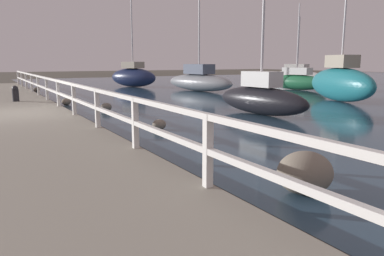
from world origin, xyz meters
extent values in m
plane|color=#4C473D|center=(0.00, 0.00, 0.00)|extent=(120.00, 120.00, 0.00)
cube|color=gray|center=(0.00, 0.00, 0.12)|extent=(3.41, 36.00, 0.24)
cube|color=white|center=(1.60, -8.72, 0.71)|extent=(0.10, 0.10, 0.94)
cube|color=white|center=(1.60, -6.23, 0.71)|extent=(0.10, 0.10, 0.94)
cube|color=white|center=(1.60, -3.74, 0.71)|extent=(0.10, 0.10, 0.94)
cube|color=white|center=(1.60, -1.25, 0.71)|extent=(0.10, 0.10, 0.94)
cube|color=white|center=(1.60, 1.25, 0.71)|extent=(0.10, 0.10, 0.94)
cube|color=white|center=(1.60, 3.74, 0.71)|extent=(0.10, 0.10, 0.94)
cube|color=white|center=(1.60, 6.23, 0.71)|extent=(0.10, 0.10, 0.94)
cube|color=white|center=(1.60, 8.72, 0.71)|extent=(0.10, 0.10, 0.94)
cube|color=white|center=(1.60, 11.22, 0.71)|extent=(0.10, 0.10, 0.94)
cube|color=white|center=(1.60, 13.71, 0.71)|extent=(0.10, 0.10, 0.94)
cube|color=white|center=(1.60, 16.20, 0.71)|extent=(0.10, 0.10, 0.94)
cube|color=white|center=(1.60, 0.00, 1.14)|extent=(0.09, 32.50, 0.08)
cube|color=white|center=(1.60, 0.00, 0.71)|extent=(0.09, 32.50, 0.08)
ellipsoid|color=#666056|center=(2.19, 11.59, 0.15)|extent=(0.39, 0.35, 0.29)
ellipsoid|color=slate|center=(2.99, -9.03, 0.30)|extent=(0.80, 0.72, 0.60)
ellipsoid|color=slate|center=(2.32, 3.62, 0.14)|extent=(0.39, 0.35, 0.29)
ellipsoid|color=#666056|center=(3.19, 0.87, 0.15)|extent=(0.41, 0.37, 0.30)
ellipsoid|color=slate|center=(3.30, -3.55, 0.14)|extent=(0.37, 0.34, 0.28)
cylinder|color=black|center=(0.43, 3.82, 0.47)|extent=(0.25, 0.25, 0.47)
sphere|color=black|center=(0.43, 3.82, 0.75)|extent=(0.23, 0.23, 0.23)
ellipsoid|color=#192347|center=(8.87, 13.03, 0.67)|extent=(3.00, 4.41, 1.33)
cube|color=#9E937F|center=(8.87, 13.03, 1.56)|extent=(1.47, 1.62, 0.45)
cylinder|color=silver|center=(8.87, 13.03, 4.82)|extent=(0.09, 0.09, 6.97)
ellipsoid|color=#236B42|center=(17.02, 5.17, 0.49)|extent=(1.87, 4.39, 0.97)
cube|color=silver|center=(17.02, 5.17, 1.20)|extent=(1.08, 1.94, 0.45)
cylinder|color=silver|center=(17.02, 5.17, 2.78)|extent=(0.09, 0.09, 3.60)
ellipsoid|color=black|center=(7.56, -2.62, 0.48)|extent=(1.24, 4.13, 0.95)
cube|color=silver|center=(7.56, -2.62, 1.22)|extent=(0.77, 1.39, 0.52)
cylinder|color=silver|center=(7.56, -2.62, 3.65)|extent=(0.09, 0.09, 5.39)
ellipsoid|color=#1E707A|center=(13.58, -0.99, 0.77)|extent=(2.72, 4.98, 1.52)
cube|color=#9E937F|center=(13.58, -0.99, 1.81)|extent=(1.29, 1.75, 0.57)
cylinder|color=silver|center=(13.58, -0.99, 3.33)|extent=(0.09, 0.09, 3.61)
ellipsoid|color=gray|center=(11.02, 7.39, 0.53)|extent=(2.39, 5.78, 1.04)
cube|color=#4C566B|center=(11.02, 7.39, 1.35)|extent=(1.31, 1.98, 0.60)
cylinder|color=silver|center=(11.02, 7.39, 3.55)|extent=(0.09, 0.09, 5.01)
ellipsoid|color=white|center=(22.50, 10.69, 0.54)|extent=(2.87, 5.08, 1.06)
cube|color=beige|center=(22.50, 10.69, 1.33)|extent=(1.52, 2.03, 0.53)
cylinder|color=silver|center=(22.50, 10.69, 3.78)|extent=(0.09, 0.09, 5.41)
camera|label=1|loc=(-0.80, -12.56, 1.80)|focal=35.00mm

